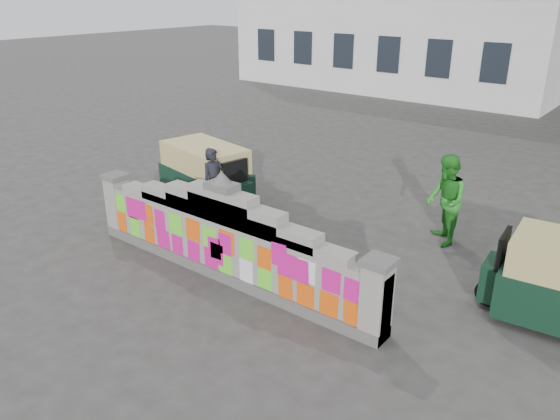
# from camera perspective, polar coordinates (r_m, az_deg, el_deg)

# --- Properties ---
(ground) EXTENTS (100.00, 100.00, 0.00)m
(ground) POSITION_cam_1_polar(r_m,az_deg,el_deg) (9.98, -5.69, -6.95)
(ground) COLOR #383533
(ground) RESTS_ON ground
(parapet_wall) EXTENTS (6.48, 0.44, 2.01)m
(parapet_wall) POSITION_cam_1_polar(r_m,az_deg,el_deg) (9.64, -5.88, -3.07)
(parapet_wall) COLOR #4C4C49
(parapet_wall) RESTS_ON ground
(building) EXTENTS (16.00, 10.00, 8.90)m
(building) POSITION_cam_1_polar(r_m,az_deg,el_deg) (31.11, 14.02, 20.14)
(building) COLOR silver
(building) RESTS_ON ground
(cyclist_bike) EXTENTS (1.75, 0.82, 0.88)m
(cyclist_bike) POSITION_cam_1_polar(r_m,az_deg,el_deg) (11.90, -6.80, 0.34)
(cyclist_bike) COLOR black
(cyclist_bike) RESTS_ON ground
(cyclist_rider) EXTENTS (0.43, 0.59, 1.50)m
(cyclist_rider) POSITION_cam_1_polar(r_m,az_deg,el_deg) (11.79, -6.87, 1.73)
(cyclist_rider) COLOR black
(cyclist_rider) RESTS_ON ground
(pedestrian) EXTENTS (1.10, 1.14, 1.85)m
(pedestrian) POSITION_cam_1_polar(r_m,az_deg,el_deg) (11.33, 16.90, 0.96)
(pedestrian) COLOR #299027
(pedestrian) RESTS_ON ground
(rickshaw_left) EXTENTS (2.72, 1.65, 1.46)m
(rickshaw_left) POSITION_cam_1_polar(r_m,az_deg,el_deg) (12.96, -7.61, 3.66)
(rickshaw_left) COLOR black
(rickshaw_left) RESTS_ON ground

